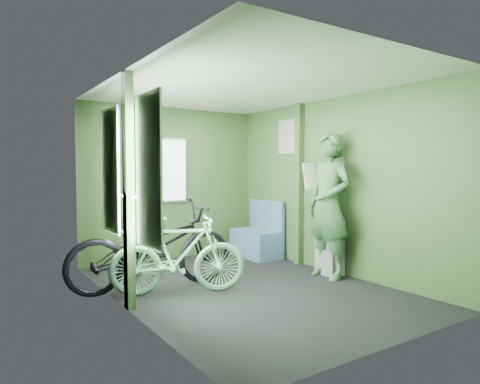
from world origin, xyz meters
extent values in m
plane|color=black|center=(0.00, 0.00, 0.00)|extent=(4.00, 4.00, 0.00)
cube|color=silver|center=(0.00, 0.00, 2.30)|extent=(2.80, 4.00, 0.02)
cube|color=#2F4B23|center=(0.00, 2.00, 1.15)|extent=(2.80, 0.02, 2.30)
cube|color=#2F4B23|center=(0.00, -2.00, 1.15)|extent=(2.80, 0.02, 2.30)
cube|color=#2F4B23|center=(-1.40, 0.00, 1.15)|extent=(0.02, 4.00, 2.30)
cube|color=#2F4B23|center=(1.40, 0.00, 1.15)|extent=(0.02, 4.00, 2.30)
cube|color=#2F4B23|center=(-1.36, 0.00, 1.15)|extent=(0.08, 0.12, 2.30)
cube|color=silver|center=(-1.35, -0.55, 1.35)|extent=(0.02, 0.56, 1.34)
cube|color=silver|center=(-1.35, 0.55, 1.35)|extent=(0.02, 0.56, 1.34)
cube|color=white|center=(-1.34, -0.55, 1.88)|extent=(0.00, 0.12, 0.12)
cube|color=white|center=(-1.34, 0.55, 1.88)|extent=(0.00, 0.12, 0.12)
cylinder|color=silver|center=(-1.29, 0.00, 1.10)|extent=(0.03, 0.40, 0.03)
cube|color=#2F4B23|center=(1.35, 0.60, 1.15)|extent=(0.10, 0.10, 2.30)
cube|color=white|center=(1.38, 0.90, 1.85)|extent=(0.02, 0.40, 0.50)
cube|color=silver|center=(0.00, 1.96, 1.35)|extent=(0.50, 0.02, 1.00)
imported|color=black|center=(-0.93, 0.47, 0.00)|extent=(1.96, 0.96, 1.08)
imported|color=#85D5A7|center=(-0.77, 0.13, 0.00)|extent=(1.57, 1.03, 0.94)
imported|color=#345F35|center=(1.13, -0.21, 0.91)|extent=(0.44, 0.66, 1.82)
cube|color=silver|center=(1.13, 0.09, 1.27)|extent=(0.29, 0.09, 0.33)
cube|color=gray|center=(1.26, -0.11, 0.39)|extent=(0.23, 0.32, 0.78)
cube|color=#2E4762|center=(1.12, 1.34, 0.21)|extent=(0.46, 0.83, 0.42)
cube|color=#2E4762|center=(1.32, 1.34, 0.65)|extent=(0.06, 0.83, 0.46)
camera|label=1|loc=(-2.74, -4.04, 1.36)|focal=32.00mm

